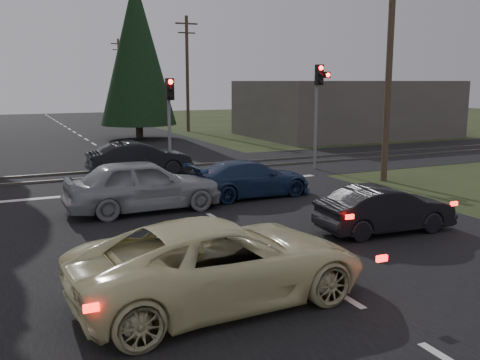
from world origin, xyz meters
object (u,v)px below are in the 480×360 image
utility_pole_mid (187,72)px  dark_car_far (140,159)px  silver_car (143,185)px  utility_pole_near (389,62)px  dark_hatchback (385,210)px  traffic_signal_center (170,110)px  blue_sedan (250,179)px  utility_pole_far (119,75)px  traffic_signal_right (319,96)px  cream_coupe (221,262)px

utility_pole_mid → dark_car_far: size_ratio=2.07×
silver_car → utility_pole_near: bearing=-85.4°
dark_hatchback → dark_car_far: dark_car_far is taller
traffic_signal_center → utility_pole_mid: bearing=68.8°
dark_hatchback → dark_car_far: 11.94m
blue_sedan → dark_car_far: bearing=20.5°
traffic_signal_center → utility_pole_far: 44.99m
utility_pole_far → dark_car_far: size_ratio=2.07×
silver_car → dark_car_far: size_ratio=1.10×
traffic_signal_right → utility_pole_mid: (0.95, 20.53, 1.41)m
utility_pole_far → utility_pole_mid: bearing=-90.0°
utility_pole_far → blue_sedan: bearing=-97.2°
traffic_signal_right → dark_car_far: (-7.75, 1.83, -2.60)m
utility_pole_near → traffic_signal_center: bearing=148.0°
utility_pole_near → dark_car_far: 10.95m
traffic_signal_right → utility_pole_near: (0.95, -3.47, 1.41)m
traffic_signal_center → utility_pole_near: size_ratio=0.46×
utility_pole_mid → blue_sedan: (-6.27, -24.50, -4.09)m
traffic_signal_right → dark_hatchback: traffic_signal_right is taller
traffic_signal_center → dark_hatchback: 11.22m
cream_coupe → silver_car: bearing=-7.3°
silver_car → dark_car_far: (1.47, 6.30, -0.10)m
traffic_signal_center → dark_hatchback: size_ratio=1.10×
cream_coupe → dark_hatchback: cream_coupe is taller
traffic_signal_center → blue_sedan: 5.75m
utility_pole_mid → blue_sedan: size_ratio=2.06×
utility_pole_near → cream_coupe: 14.15m
traffic_signal_right → utility_pole_near: size_ratio=0.52×
blue_sedan → silver_car: bearing=95.1°
utility_pole_near → utility_pole_far: 49.00m
utility_pole_mid → cream_coupe: size_ratio=1.65×
dark_hatchback → blue_sedan: (-1.33, 5.52, 0.02)m
utility_pole_near → cream_coupe: size_ratio=1.65×
utility_pole_mid → utility_pole_far: bearing=90.0°
utility_pole_near → dark_car_far: bearing=148.6°
traffic_signal_center → blue_sedan: (1.23, -5.18, -2.17)m
dark_hatchback → traffic_signal_right: bearing=-19.6°
utility_pole_mid → utility_pole_far: same height
utility_pole_mid → silver_car: 27.27m
traffic_signal_right → utility_pole_near: 3.87m
utility_pole_far → silver_car: size_ratio=1.88×
traffic_signal_center → utility_pole_near: 9.05m
traffic_signal_center → dark_car_far: size_ratio=0.94×
cream_coupe → silver_car: 7.44m
traffic_signal_center → utility_pole_mid: (7.50, 19.32, 1.92)m
utility_pole_mid → dark_car_far: 21.01m
utility_pole_near → utility_pole_far: (0.00, 49.00, 0.00)m
utility_pole_far → silver_car: utility_pole_far is taller
silver_car → traffic_signal_center: bearing=-26.2°
utility_pole_near → blue_sedan: size_ratio=2.06×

